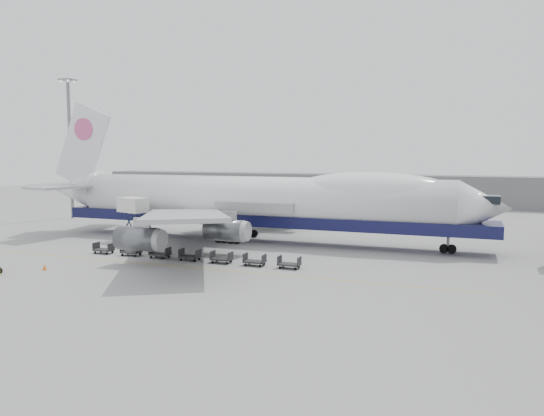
% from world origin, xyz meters
% --- Properties ---
extents(ground, '(260.00, 260.00, 0.00)m').
position_xyz_m(ground, '(0.00, 0.00, 0.00)').
color(ground, gray).
rests_on(ground, ground).
extents(apron_line, '(60.00, 0.15, 0.01)m').
position_xyz_m(apron_line, '(0.00, -6.00, 0.01)').
color(apron_line, gold).
rests_on(apron_line, ground).
extents(hangar, '(110.00, 8.00, 7.00)m').
position_xyz_m(hangar, '(-10.00, 70.00, 3.50)').
color(hangar, slate).
rests_on(hangar, ground).
extents(floodlight_mast, '(2.40, 2.40, 25.43)m').
position_xyz_m(floodlight_mast, '(-42.00, 24.00, 14.27)').
color(floodlight_mast, slate).
rests_on(floodlight_mast, ground).
extents(airliner, '(67.00, 55.30, 19.98)m').
position_xyz_m(airliner, '(0.64, 12.00, 5.62)').
color(airliner, white).
rests_on(airliner, ground).
extents(catering_truck, '(4.98, 4.06, 6.00)m').
position_xyz_m(catering_truck, '(-16.00, 6.24, 3.43)').
color(catering_truck, '#172046').
rests_on(catering_truck, ground).
extents(traffic_cone, '(0.42, 0.42, 0.62)m').
position_xyz_m(traffic_cone, '(-13.80, -12.46, 0.29)').
color(traffic_cone, orange).
rests_on(traffic_cone, ground).
extents(dolly_0, '(2.30, 1.35, 1.30)m').
position_xyz_m(dolly_0, '(-13.92, -2.81, 0.53)').
color(dolly_0, '#2D2D30').
rests_on(dolly_0, ground).
extents(dolly_1, '(2.30, 1.35, 1.30)m').
position_xyz_m(dolly_1, '(-9.98, -2.81, 0.53)').
color(dolly_1, '#2D2D30').
rests_on(dolly_1, ground).
extents(dolly_2, '(2.30, 1.35, 1.30)m').
position_xyz_m(dolly_2, '(-6.03, -2.81, 0.53)').
color(dolly_2, '#2D2D30').
rests_on(dolly_2, ground).
extents(dolly_3, '(2.30, 1.35, 1.30)m').
position_xyz_m(dolly_3, '(-2.08, -2.81, 0.53)').
color(dolly_3, '#2D2D30').
rests_on(dolly_3, ground).
extents(dolly_4, '(2.30, 1.35, 1.30)m').
position_xyz_m(dolly_4, '(1.87, -2.81, 0.53)').
color(dolly_4, '#2D2D30').
rests_on(dolly_4, ground).
extents(dolly_5, '(2.30, 1.35, 1.30)m').
position_xyz_m(dolly_5, '(5.82, -2.81, 0.53)').
color(dolly_5, '#2D2D30').
rests_on(dolly_5, ground).
extents(dolly_6, '(2.30, 1.35, 1.30)m').
position_xyz_m(dolly_6, '(9.76, -2.81, 0.53)').
color(dolly_6, '#2D2D30').
rests_on(dolly_6, ground).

